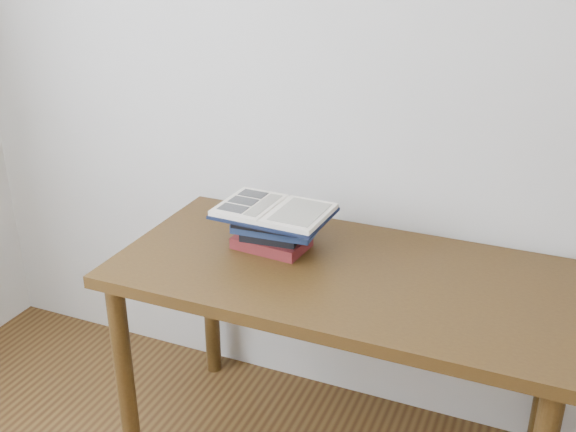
% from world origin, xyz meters
% --- Properties ---
extents(desk, '(1.37, 0.69, 0.74)m').
position_xyz_m(desk, '(-0.07, 1.38, 0.64)').
color(desk, '#442C11').
rests_on(desk, ground).
extents(book_stack, '(0.27, 0.21, 0.12)m').
position_xyz_m(book_stack, '(-0.32, 1.43, 0.80)').
color(book_stack, maroon).
rests_on(book_stack, desk).
extents(open_book, '(0.36, 0.26, 0.03)m').
position_xyz_m(open_book, '(-0.31, 1.42, 0.87)').
color(open_book, black).
rests_on(open_book, book_stack).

